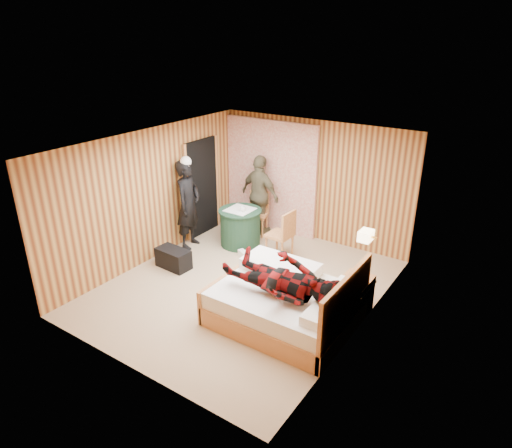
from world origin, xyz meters
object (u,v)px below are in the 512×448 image
Objects in this scene: wall_lamp at (366,236)px; round_table at (240,227)px; nightstand at (354,296)px; bed at (287,303)px; duffel_bag at (173,258)px; chair_near at (284,231)px; man_at_table at (260,195)px; man_on_bed at (282,271)px; woman_standing at (188,205)px; chair_far at (258,210)px.

round_table is at bearing 163.10° from wall_lamp.
wall_lamp reaches higher than nightstand.
bed is 3.13× the size of duffel_bag.
man_at_table is at bearing -124.03° from chair_near.
chair_near is at bearing -3.31° from round_table.
man_on_bed reaches higher than man_at_table.
chair_near reaches higher than nightstand.
chair_near is 0.56× the size of man_on_bed.
nightstand is 3.41m from duffel_bag.
bed reaches higher than chair_near.
bed is at bearing -124.50° from woman_standing.
wall_lamp is at bearing -107.11° from woman_standing.
duffel_bag is (-0.43, -2.19, -0.35)m from chair_far.
bed reaches higher than duffel_bag.
nightstand is 3.42m from chair_far.
round_table is 0.87m from man_at_table.
bed reaches higher than nightstand.
nightstand is 2.12m from chair_near.
woman_standing reaches higher than chair_near.
woman_standing reaches higher than bed.
duffel_bag is at bearing 89.34° from man_at_table.
chair_far is at bearing 92.00° from round_table.
chair_far is (-2.94, 1.73, 0.23)m from nightstand.
woman_standing is at bearing -70.45° from chair_near.
wall_lamp is at bearing 72.74° from nightstand.
man_at_table is at bearing 81.56° from duffel_bag.
chair_near reaches higher than duffel_bag.
man_at_table reaches higher than chair_far.
duffel_bag is (-1.51, -1.44, -0.39)m from chair_near.
bed is 1.18× the size of man_at_table.
wall_lamp is 3.80m from woman_standing.
woman_standing is (-0.79, -1.32, 0.36)m from chair_far.
bed reaches higher than round_table.
nightstand is 0.72× the size of round_table.
round_table is 0.70m from chair_far.
wall_lamp reaches higher than chair_far.
chair_far is 3.53m from man_on_bed.
woman_standing is (-0.36, 0.88, 0.72)m from duffel_bag.
round_table is 1.08m from chair_near.
wall_lamp reaches higher than chair_near.
chair_far is at bearing -43.89° from woman_standing.
wall_lamp is 0.26× the size of chair_near.
bed is 3.32m from chair_far.
wall_lamp is 2.20m from chair_near.
chair_near is 1.35m from man_at_table.
woman_standing is at bearing -142.28° from round_table.
wall_lamp is 1.00m from nightstand.
man_at_table is (-1.06, 0.79, 0.29)m from chair_near.
bed is 1.07m from nightstand.
woman_standing reaches higher than chair_far.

